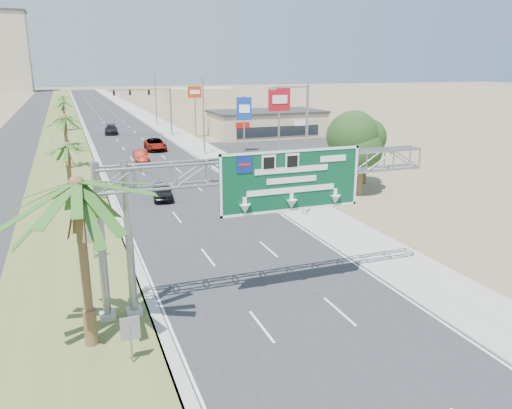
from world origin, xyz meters
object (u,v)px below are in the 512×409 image
object	(u,v)px
sign_gantry	(258,180)
car_left_lane	(162,191)
signal_mast	(159,107)
pole_sign_blue	(244,111)
car_mid_lane	(141,157)
pole_sign_red_near	(279,105)
car_right_lane	(155,145)
pole_sign_red_far	(195,96)
car_far	(111,130)
palm_near	(77,185)
store_building	(267,124)

from	to	relation	value
sign_gantry	car_left_lane	xyz separation A→B (m)	(-0.94, 20.92, -5.34)
signal_mast	pole_sign_blue	distance (m)	21.69
sign_gantry	car_mid_lane	distance (m)	39.60
car_mid_lane	pole_sign_blue	distance (m)	15.26
signal_mast	sign_gantry	bearing A→B (deg)	-95.74
pole_sign_red_near	pole_sign_blue	size ratio (longest dim) A/B	1.24
car_left_lane	car_right_lane	distance (m)	27.35
car_left_lane	pole_sign_red_far	size ratio (longest dim) A/B	0.50
pole_sign_blue	pole_sign_red_far	xyz separation A→B (m)	(-2.73, 15.90, 1.11)
sign_gantry	signal_mast	bearing A→B (deg)	84.26
car_left_lane	car_mid_lane	bearing A→B (deg)	94.59
car_far	palm_near	bearing A→B (deg)	-90.34
signal_mast	pole_sign_red_near	xyz separation A→B (m)	(6.24, -35.65, 2.61)
store_building	pole_sign_red_near	world-z (taller)	pole_sign_red_near
signal_mast	store_building	distance (m)	18.08
car_mid_lane	store_building	bearing A→B (deg)	37.58
store_building	pole_sign_red_near	size ratio (longest dim) A/B	1.91
car_left_lane	car_right_lane	size ratio (longest dim) A/B	0.73
sign_gantry	palm_near	distance (m)	8.41
sign_gantry	pole_sign_blue	world-z (taller)	pole_sign_blue
car_mid_lane	pole_sign_red_near	distance (m)	19.24
pole_sign_blue	car_right_lane	bearing A→B (deg)	150.82
store_building	car_left_lane	world-z (taller)	store_building
pole_sign_blue	pole_sign_red_near	bearing A→B (deg)	-95.86
store_building	pole_sign_blue	xyz separation A→B (m)	(-9.00, -14.24, 3.59)
store_building	car_right_lane	world-z (taller)	store_building
pole_sign_red_far	pole_sign_blue	bearing A→B (deg)	-80.26
store_building	palm_near	bearing A→B (deg)	-118.28
sign_gantry	store_building	size ratio (longest dim) A/B	0.93
signal_mast	pole_sign_red_far	distance (m)	6.93
sign_gantry	store_building	world-z (taller)	sign_gantry
sign_gantry	car_far	xyz separation A→B (m)	(-1.09, 67.94, -5.29)
sign_gantry	palm_near	size ratio (longest dim) A/B	2.01
car_far	pole_sign_red_far	xyz separation A→B (m)	(12.43, -10.21, 5.93)
pole_sign_red_near	car_mid_lane	bearing A→B (deg)	134.58
car_mid_lane	pole_sign_blue	bearing A→B (deg)	11.98
store_building	car_far	world-z (taller)	store_building
signal_mast	palm_near	bearing A→B (deg)	-102.66
car_left_lane	pole_sign_blue	distance (m)	26.19
signal_mast	pole_sign_red_near	bearing A→B (deg)	-80.07
signal_mast	store_building	bearing A→B (deg)	-19.54
sign_gantry	signal_mast	distance (m)	62.37
sign_gantry	car_left_lane	bearing A→B (deg)	92.57
car_left_lane	signal_mast	bearing A→B (deg)	87.07
car_left_lane	car_right_lane	bearing A→B (deg)	88.55
palm_near	car_far	size ratio (longest dim) A/B	1.57
sign_gantry	car_left_lane	world-z (taller)	sign_gantry
car_left_lane	pole_sign_red_near	bearing A→B (deg)	29.17
car_right_lane	store_building	bearing A→B (deg)	24.12
signal_mast	pole_sign_red_far	size ratio (longest dim) A/B	1.21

